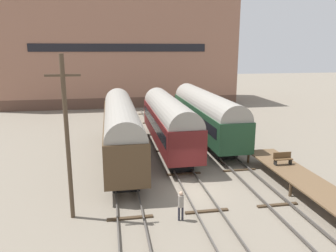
% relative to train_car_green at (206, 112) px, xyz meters
% --- Properties ---
extents(ground_plane, '(200.00, 200.00, 0.00)m').
position_rel_train_car_green_xyz_m(ground_plane, '(-4.48, -12.53, -2.85)').
color(ground_plane, slate).
extents(track_left, '(2.60, 60.00, 0.26)m').
position_rel_train_car_green_xyz_m(track_left, '(-8.95, -12.53, -2.71)').
color(track_left, '#4C4742').
rests_on(track_left, ground).
extents(track_middle, '(2.60, 60.00, 0.26)m').
position_rel_train_car_green_xyz_m(track_middle, '(-4.48, -12.53, -2.71)').
color(track_middle, '#4C4742').
rests_on(track_middle, ground).
extents(track_right, '(2.60, 60.00, 0.26)m').
position_rel_train_car_green_xyz_m(track_right, '(0.00, -12.53, -2.71)').
color(track_right, '#4C4742').
rests_on(track_right, ground).
extents(train_car_green, '(3.01, 17.68, 5.03)m').
position_rel_train_car_green_xyz_m(train_car_green, '(0.00, 0.00, 0.00)').
color(train_car_green, black).
rests_on(train_car_green, ground).
extents(train_car_brown, '(2.87, 17.55, 5.18)m').
position_rel_train_car_green_xyz_m(train_car_brown, '(-8.95, -5.10, 0.11)').
color(train_car_brown, black).
rests_on(train_car_brown, ground).
extents(train_car_maroon, '(2.94, 15.47, 5.03)m').
position_rel_train_car_green_xyz_m(train_car_maroon, '(-4.48, -2.92, 0.00)').
color(train_car_maroon, black).
rests_on(train_car_maroon, ground).
extents(station_platform, '(2.45, 13.53, 1.03)m').
position_rel_train_car_green_xyz_m(station_platform, '(2.54, -14.45, -1.90)').
color(station_platform, brown).
rests_on(station_platform, ground).
extents(bench, '(1.40, 0.40, 0.91)m').
position_rel_train_car_green_xyz_m(bench, '(2.51, -11.41, -1.33)').
color(bench, brown).
rests_on(bench, station_platform).
extents(person_worker, '(0.32, 0.32, 1.73)m').
position_rel_train_car_green_xyz_m(person_worker, '(-6.19, -16.19, -1.81)').
color(person_worker, '#282833').
rests_on(person_worker, ground).
extents(utility_pole, '(1.80, 0.24, 9.10)m').
position_rel_train_car_green_xyz_m(utility_pole, '(-12.14, -14.77, 1.86)').
color(utility_pole, '#473828').
rests_on(utility_pole, ground).
extents(warehouse_building, '(38.67, 13.81, 17.28)m').
position_rel_train_car_green_xyz_m(warehouse_building, '(-7.92, 26.87, 5.79)').
color(warehouse_building, brown).
rests_on(warehouse_building, ground).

